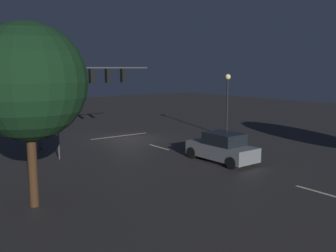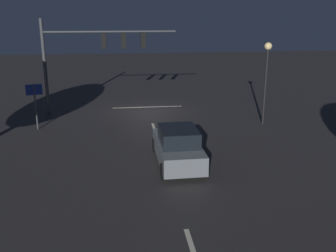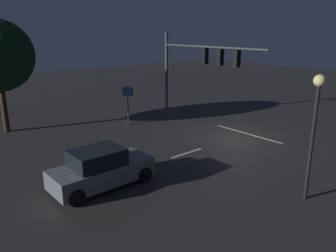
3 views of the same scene
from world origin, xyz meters
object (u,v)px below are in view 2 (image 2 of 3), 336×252
Objects in this scene: car_approaching at (178,147)px; street_lamp_left_kerb at (267,68)px; route_sign at (35,97)px; traffic_signal_assembly at (94,48)px.

car_approaching is 8.73m from street_lamp_left_kerb.
street_lamp_left_kerb is 1.81× the size of route_sign.
car_approaching is at bearing 42.60° from street_lamp_left_kerb.
street_lamp_left_kerb is (-10.15, 4.04, -0.89)m from traffic_signal_assembly.
car_approaching is (-4.02, 9.68, -3.53)m from traffic_signal_assembly.
route_sign is (13.44, -0.60, -1.50)m from street_lamp_left_kerb.
traffic_signal_assembly is at bearing -67.41° from car_approaching.
traffic_signal_assembly reaches higher than car_approaching.
street_lamp_left_kerb reaches higher than route_sign.
route_sign is (7.32, -6.23, 1.15)m from car_approaching.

